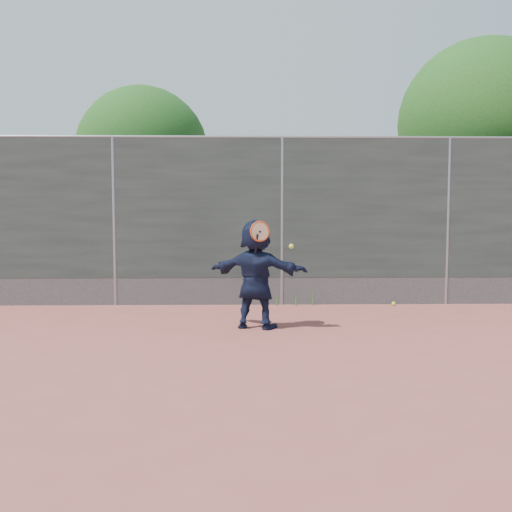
{
  "coord_description": "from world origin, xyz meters",
  "views": [
    {
      "loc": [
        -0.69,
        -6.72,
        1.68
      ],
      "look_at": [
        -0.51,
        1.43,
        1.05
      ],
      "focal_mm": 40.0,
      "sensor_mm": 36.0,
      "label": 1
    }
  ],
  "objects": [
    {
      "name": "weed_clump",
      "position": [
        0.29,
        3.38,
        0.13
      ],
      "size": [
        0.68,
        0.07,
        0.3
      ],
      "color": "#387226",
      "rests_on": "ground"
    },
    {
      "name": "fence",
      "position": [
        -0.0,
        3.5,
        1.58
      ],
      "size": [
        20.0,
        0.06,
        3.03
      ],
      "color": "#38423D",
      "rests_on": "ground"
    },
    {
      "name": "ball_ground",
      "position": [
        2.0,
        3.35,
        0.03
      ],
      "size": [
        0.07,
        0.07,
        0.07
      ],
      "primitive_type": "sphere",
      "color": "#D1F135",
      "rests_on": "ground"
    },
    {
      "name": "tree_left",
      "position": [
        -2.85,
        6.55,
        2.94
      ],
      "size": [
        3.15,
        3.0,
        4.53
      ],
      "color": "#382314",
      "rests_on": "ground"
    },
    {
      "name": "tree_right",
      "position": [
        4.68,
        5.75,
        3.49
      ],
      "size": [
        3.78,
        3.6,
        5.39
      ],
      "color": "#382314",
      "rests_on": "ground"
    },
    {
      "name": "ground",
      "position": [
        0.0,
        0.0,
        0.0
      ],
      "size": [
        80.0,
        80.0,
        0.0
      ],
      "primitive_type": "plane",
      "color": "#9E4C42",
      "rests_on": "ground"
    },
    {
      "name": "player",
      "position": [
        -0.51,
        1.43,
        0.78
      ],
      "size": [
        1.53,
        0.88,
        1.57
      ],
      "primitive_type": "imported",
      "rotation": [
        0.0,
        0.0,
        2.83
      ],
      "color": "#131A35",
      "rests_on": "ground"
    },
    {
      "name": "swing_action",
      "position": [
        -0.42,
        1.23,
        1.37
      ],
      "size": [
        0.62,
        0.15,
        0.51
      ],
      "color": "#CA4513",
      "rests_on": "ground"
    }
  ]
}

